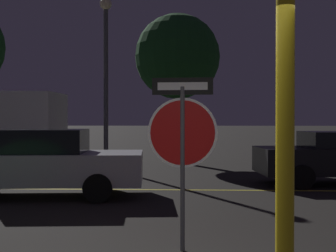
{
  "coord_description": "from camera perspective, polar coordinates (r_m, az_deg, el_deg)",
  "views": [
    {
      "loc": [
        0.41,
        -3.92,
        1.69
      ],
      "look_at": [
        0.02,
        5.3,
        1.57
      ],
      "focal_mm": 50.0,
      "sensor_mm": 36.0,
      "label": 1
    }
  ],
  "objects": [
    {
      "name": "road_center_stripe",
      "position": [
        11.39,
        0.34,
        -7.78
      ],
      "size": [
        38.08,
        0.12,
        0.01
      ],
      "primitive_type": "cube",
      "color": "gold",
      "rests_on": "ground_plane"
    },
    {
      "name": "stop_sign",
      "position": [
        6.03,
        1.78,
        -0.78
      ],
      "size": [
        0.9,
        0.08,
        2.24
      ],
      "rotation": [
        0.0,
        0.0,
        -0.07
      ],
      "color": "#4C4C51",
      "rests_on": "ground_plane"
    },
    {
      "name": "yellow_pole_right",
      "position": [
        3.43,
        14.08,
        1.15
      ],
      "size": [
        0.13,
        0.13,
        3.44
      ],
      "primitive_type": "cylinder",
      "color": "yellow",
      "rests_on": "ground_plane"
    },
    {
      "name": "passing_car_2",
      "position": [
        10.75,
        -15.65,
        -4.36
      ],
      "size": [
        4.89,
        2.23,
        1.48
      ],
      "rotation": [
        0.0,
        0.0,
        1.65
      ],
      "color": "silver",
      "rests_on": "ground_plane"
    },
    {
      "name": "street_lamp",
      "position": [
        16.52,
        -7.59,
        7.83
      ],
      "size": [
        0.41,
        0.41,
        5.92
      ],
      "color": "#4C4C51",
      "rests_on": "ground_plane"
    },
    {
      "name": "tree_2",
      "position": [
        18.61,
        1.14,
        8.41
      ],
      "size": [
        3.35,
        3.35,
        5.87
      ],
      "color": "#422D1E",
      "rests_on": "ground_plane"
    }
  ]
}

